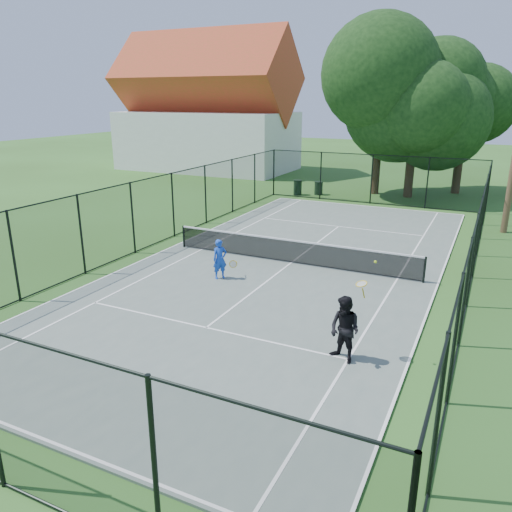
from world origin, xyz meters
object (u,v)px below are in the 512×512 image
at_px(trash_bin_left, 298,187).
at_px(player_blue, 220,259).
at_px(tennis_net, 291,250).
at_px(player_black, 345,329).
at_px(trash_bin_right, 319,188).

distance_m(trash_bin_left, player_blue, 16.80).
xyz_separation_m(tennis_net, player_black, (4.00, -6.50, 0.32)).
distance_m(tennis_net, player_black, 7.64).
height_order(trash_bin_left, player_blue, player_blue).
bearing_deg(trash_bin_left, trash_bin_right, 27.72).
relative_size(trash_bin_right, player_blue, 0.61).
distance_m(player_blue, player_black, 6.81).
bearing_deg(player_black, trash_bin_right, 110.53).
bearing_deg(player_black, trash_bin_left, 114.14).
height_order(trash_bin_left, trash_bin_right, trash_bin_left).
bearing_deg(tennis_net, player_black, -58.37).
height_order(tennis_net, player_black, player_black).
height_order(tennis_net, trash_bin_left, tennis_net).
bearing_deg(player_blue, player_black, -33.90).
bearing_deg(player_blue, tennis_net, 58.49).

